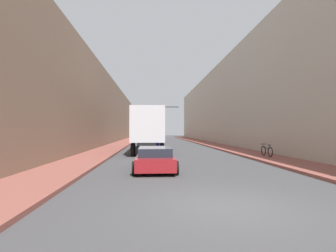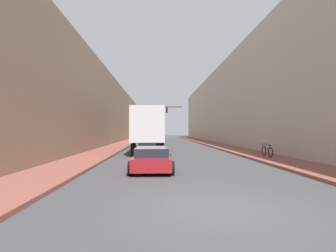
# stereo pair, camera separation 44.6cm
# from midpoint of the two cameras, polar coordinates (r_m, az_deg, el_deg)

# --- Properties ---
(ground_plane) EXTENTS (200.00, 200.00, 0.00)m
(ground_plane) POSITION_cam_midpoint_polar(r_m,az_deg,el_deg) (7.28, 10.67, -16.90)
(ground_plane) COLOR #424244
(sidewalk_right) EXTENTS (2.82, 80.00, 0.15)m
(sidewalk_right) POSITION_cam_midpoint_polar(r_m,az_deg,el_deg) (37.69, 8.65, -3.87)
(sidewalk_right) COLOR brown
(sidewalk_right) RESTS_ON ground
(sidewalk_left) EXTENTS (2.82, 80.00, 0.15)m
(sidewalk_left) POSITION_cam_midpoint_polar(r_m,az_deg,el_deg) (37.11, -10.71, -3.91)
(sidewalk_left) COLOR brown
(sidewalk_left) RESTS_ON ground
(building_right) EXTENTS (6.00, 80.00, 11.66)m
(building_right) POSITION_cam_midpoint_polar(r_m,az_deg,el_deg) (39.01, 14.99, 4.71)
(building_right) COLOR #BCB29E
(building_right) RESTS_ON ground
(building_left) EXTENTS (6.00, 80.00, 9.64)m
(building_left) POSITION_cam_midpoint_polar(r_m,az_deg,el_deg) (37.97, -17.32, 3.35)
(building_left) COLOR #846B56
(building_left) RESTS_ON ground
(semi_truck) EXTENTS (2.59, 12.89, 3.85)m
(semi_truck) POSITION_cam_midpoint_polar(r_m,az_deg,el_deg) (25.53, -4.80, -0.48)
(semi_truck) COLOR silver
(semi_truck) RESTS_ON ground
(sedan_car) EXTENTS (2.05, 4.39, 1.15)m
(sedan_car) POSITION_cam_midpoint_polar(r_m,az_deg,el_deg) (13.31, -3.82, -7.13)
(sedan_car) COLOR maroon
(sedan_car) RESTS_ON ground
(traffic_signal_gantry) EXTENTS (7.23, 0.35, 6.03)m
(traffic_signal_gantry) POSITION_cam_midpoint_polar(r_m,az_deg,el_deg) (41.55, -5.30, 2.13)
(traffic_signal_gantry) COLOR black
(traffic_signal_gantry) RESTS_ON ground
(parked_bicycle) EXTENTS (0.44, 1.82, 0.86)m
(parked_bicycle) POSITION_cam_midpoint_polar(r_m,az_deg,el_deg) (20.04, 20.11, -5.10)
(parked_bicycle) COLOR black
(parked_bicycle) RESTS_ON sidewalk_right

